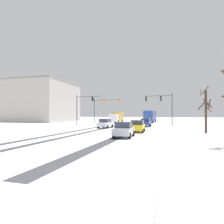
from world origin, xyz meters
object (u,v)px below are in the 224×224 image
box_truck_delivery (117,117)px  traffic_signal_near_right (162,103)px  traffic_signal_far_left (103,105)px  bare_tree_sidewalk_mid (206,109)px  office_building_far_left_block (43,102)px  traffic_signal_near_left (83,105)px  car_white_second (105,123)px  bus_oncoming (150,116)px  car_silver_fourth (124,130)px  car_blue_lead (146,122)px  car_yellow_cab_third (138,126)px

box_truck_delivery → traffic_signal_near_right: bearing=-47.0°
traffic_signal_near_right → traffic_signal_far_left: 17.10m
bare_tree_sidewalk_mid → office_building_far_left_block: office_building_far_left_block is taller
traffic_signal_near_left → box_truck_delivery: (2.92, 16.35, -2.75)m
car_white_second → bus_oncoming: bus_oncoming is taller
car_white_second → bare_tree_sidewalk_mid: 16.34m
car_silver_fourth → office_building_far_left_block: size_ratio=0.21×
car_silver_fourth → traffic_signal_near_right: bearing=81.0°
traffic_signal_near_right → car_blue_lead: traffic_signal_near_right is taller
bus_oncoming → traffic_signal_near_left: bearing=-119.5°
traffic_signal_near_left → car_silver_fourth: (12.95, -17.68, -3.57)m
traffic_signal_near_left → bare_tree_sidewalk_mid: size_ratio=1.05×
car_white_second → bare_tree_sidewalk_mid: bearing=-18.4°
car_white_second → bus_oncoming: size_ratio=0.38×
traffic_signal_near_right → bus_oncoming: size_ratio=0.59×
car_white_second → car_blue_lead: bearing=42.6°
car_blue_lead → car_silver_fourth: same height
traffic_signal_near_right → car_white_second: size_ratio=1.56×
car_yellow_cab_third → box_truck_delivery: size_ratio=0.56×
office_building_far_left_block → traffic_signal_far_left: bearing=-19.1°
bus_oncoming → office_building_far_left_block: size_ratio=0.56×
car_yellow_cab_third → car_silver_fourth: (-0.41, -6.35, 0.00)m
car_yellow_cab_third → traffic_signal_near_right: bearing=78.6°
traffic_signal_near_left → traffic_signal_far_left: bearing=84.4°
car_blue_lead → bare_tree_sidewalk_mid: 14.35m
traffic_signal_far_left → car_silver_fourth: 30.62m
car_yellow_cab_third → office_building_far_left_block: (-36.65, 29.97, 5.80)m
traffic_signal_near_left → bare_tree_sidewalk_mid: bearing=-24.8°
car_silver_fourth → box_truck_delivery: size_ratio=0.56×
car_yellow_cab_third → car_silver_fourth: same height
traffic_signal_near_right → box_truck_delivery: bearing=133.0°
traffic_signal_near_right → office_building_far_left_block: 42.72m
car_yellow_cab_third → bus_oncoming: size_ratio=0.38×
traffic_signal_near_right → traffic_signal_near_left: 16.26m
car_blue_lead → box_truck_delivery: size_ratio=0.56×
car_blue_lead → office_building_far_left_block: office_building_far_left_block is taller
traffic_signal_near_right → car_blue_lead: (-3.08, -1.45, -3.80)m
car_blue_lead → box_truck_delivery: (-10.10, 15.57, 0.82)m
traffic_signal_near_right → office_building_far_left_block: bearing=157.4°
box_truck_delivery → car_silver_fourth: bearing=-73.6°
car_blue_lead → car_yellow_cab_third: (0.34, -12.10, 0.00)m
office_building_far_left_block → traffic_signal_near_left: bearing=-38.7°
traffic_signal_near_left → bus_oncoming: 24.32m
traffic_signal_far_left → bare_tree_sidewalk_mid: (21.03, -20.43, -1.63)m
car_silver_fourth → bus_oncoming: 38.79m
bus_oncoming → car_white_second: bearing=-101.3°
traffic_signal_far_left → bare_tree_sidewalk_mid: bearing=-44.2°
traffic_signal_far_left → box_truck_delivery: (1.92, 6.09, -3.05)m
car_white_second → bare_tree_sidewalk_mid: (15.36, -5.12, 2.24)m
traffic_signal_near_left → car_yellow_cab_third: 17.88m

